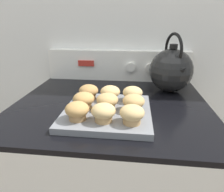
# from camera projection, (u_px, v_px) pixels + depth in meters

# --- Properties ---
(wall_back) EXTENTS (8.00, 0.05, 2.40)m
(wall_back) POSITION_uv_depth(u_px,v_px,m) (120.00, 22.00, 1.06)
(wall_back) COLOR silver
(wall_back) RESTS_ON ground_plane
(stove_range) EXTENTS (0.78, 0.73, 0.90)m
(stove_range) POSITION_uv_depth(u_px,v_px,m) (112.00, 184.00, 0.99)
(stove_range) COLOR white
(stove_range) RESTS_ON ground_plane
(control_panel) EXTENTS (0.76, 0.07, 0.16)m
(control_panel) POSITION_uv_depth(u_px,v_px,m) (119.00, 65.00, 1.09)
(control_panel) COLOR white
(control_panel) RESTS_ON stove_range
(muffin_pan) EXTENTS (0.30, 0.30, 0.02)m
(muffin_pan) POSITION_uv_depth(u_px,v_px,m) (108.00, 112.00, 0.71)
(muffin_pan) COLOR slate
(muffin_pan) RESTS_ON stove_range
(muffin_r0_c0) EXTENTS (0.08, 0.08, 0.06)m
(muffin_r0_c0) POSITION_uv_depth(u_px,v_px,m) (77.00, 111.00, 0.62)
(muffin_r0_c0) COLOR #A37A4C
(muffin_r0_c0) RESTS_ON muffin_pan
(muffin_r0_c1) EXTENTS (0.08, 0.08, 0.06)m
(muffin_r0_c1) POSITION_uv_depth(u_px,v_px,m) (104.00, 112.00, 0.61)
(muffin_r0_c1) COLOR tan
(muffin_r0_c1) RESTS_ON muffin_pan
(muffin_r0_c2) EXTENTS (0.08, 0.08, 0.06)m
(muffin_r0_c2) POSITION_uv_depth(u_px,v_px,m) (132.00, 114.00, 0.60)
(muffin_r0_c2) COLOR tan
(muffin_r0_c2) RESTS_ON muffin_pan
(muffin_r1_c0) EXTENTS (0.08, 0.08, 0.06)m
(muffin_r1_c0) POSITION_uv_depth(u_px,v_px,m) (84.00, 100.00, 0.70)
(muffin_r1_c0) COLOR tan
(muffin_r1_c0) RESTS_ON muffin_pan
(muffin_r1_c1) EXTENTS (0.08, 0.08, 0.06)m
(muffin_r1_c1) POSITION_uv_depth(u_px,v_px,m) (108.00, 101.00, 0.69)
(muffin_r1_c1) COLOR tan
(muffin_r1_c1) RESTS_ON muffin_pan
(muffin_r1_c2) EXTENTS (0.08, 0.08, 0.06)m
(muffin_r1_c2) POSITION_uv_depth(u_px,v_px,m) (134.00, 102.00, 0.68)
(muffin_r1_c2) COLOR #A37A4C
(muffin_r1_c2) RESTS_ON muffin_pan
(muffin_r2_c0) EXTENTS (0.08, 0.08, 0.06)m
(muffin_r2_c0) POSITION_uv_depth(u_px,v_px,m) (89.00, 92.00, 0.78)
(muffin_r2_c0) COLOR olive
(muffin_r2_c0) RESTS_ON muffin_pan
(muffin_r2_c1) EXTENTS (0.08, 0.08, 0.06)m
(muffin_r2_c1) POSITION_uv_depth(u_px,v_px,m) (110.00, 93.00, 0.77)
(muffin_r2_c1) COLOR tan
(muffin_r2_c1) RESTS_ON muffin_pan
(muffin_r2_c2) EXTENTS (0.08, 0.08, 0.06)m
(muffin_r2_c2) POSITION_uv_depth(u_px,v_px,m) (133.00, 94.00, 0.76)
(muffin_r2_c2) COLOR #A37A4C
(muffin_r2_c2) RESTS_ON muffin_pan
(tea_kettle) EXTENTS (0.20, 0.23, 0.27)m
(tea_kettle) POSITION_uv_depth(u_px,v_px,m) (171.00, 70.00, 0.91)
(tea_kettle) COLOR black
(tea_kettle) RESTS_ON stove_range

